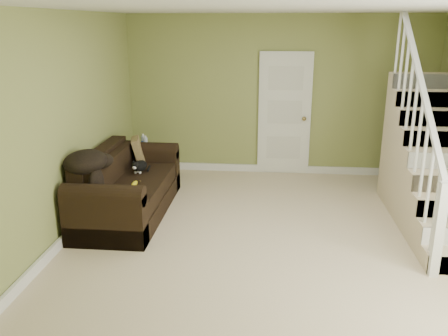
% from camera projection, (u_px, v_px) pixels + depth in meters
% --- Properties ---
extents(floor, '(5.00, 5.50, 0.01)m').
position_uv_depth(floor, '(278.00, 242.00, 5.55)').
color(floor, '#C6B78F').
rests_on(floor, ground).
extents(ceiling, '(5.00, 5.50, 0.01)m').
position_uv_depth(ceiling, '(287.00, 8.00, 4.78)').
color(ceiling, white).
rests_on(ceiling, wall_back).
extents(wall_back, '(5.00, 0.04, 2.60)m').
position_uv_depth(wall_back, '(279.00, 96.00, 7.78)').
color(wall_back, '#87914E').
rests_on(wall_back, floor).
extents(wall_front, '(5.00, 0.04, 2.60)m').
position_uv_depth(wall_front, '(292.00, 248.00, 2.55)').
color(wall_front, '#87914E').
rests_on(wall_front, floor).
extents(wall_left, '(0.04, 5.50, 2.60)m').
position_uv_depth(wall_left, '(62.00, 129.00, 5.40)').
color(wall_left, '#87914E').
rests_on(wall_left, floor).
extents(baseboard_back, '(5.00, 0.04, 0.12)m').
position_uv_depth(baseboard_back, '(277.00, 169.00, 8.11)').
color(baseboard_back, white).
rests_on(baseboard_back, floor).
extents(baseboard_left, '(0.04, 5.50, 0.12)m').
position_uv_depth(baseboard_left, '(74.00, 229.00, 5.76)').
color(baseboard_left, white).
rests_on(baseboard_left, floor).
extents(door, '(0.86, 0.12, 2.02)m').
position_uv_depth(door, '(285.00, 114.00, 7.81)').
color(door, white).
rests_on(door, floor).
extents(staircase, '(1.00, 2.51, 2.82)m').
position_uv_depth(staircase, '(435.00, 170.00, 6.09)').
color(staircase, '#C6B78F').
rests_on(staircase, floor).
extents(sofa, '(0.94, 2.18, 0.86)m').
position_uv_depth(sofa, '(126.00, 190.00, 6.29)').
color(sofa, black).
rests_on(sofa, floor).
extents(side_table, '(0.58, 0.58, 0.79)m').
position_uv_depth(side_table, '(143.00, 167.00, 7.44)').
color(side_table, black).
rests_on(side_table, floor).
extents(cat, '(0.21, 0.45, 0.22)m').
position_uv_depth(cat, '(140.00, 166.00, 6.56)').
color(cat, black).
rests_on(cat, sofa).
extents(banana, '(0.06, 0.21, 0.06)m').
position_uv_depth(banana, '(134.00, 184.00, 6.01)').
color(banana, '#FEF71C').
rests_on(banana, sofa).
extents(throw_pillow, '(0.28, 0.43, 0.40)m').
position_uv_depth(throw_pillow, '(138.00, 151.00, 6.95)').
color(throw_pillow, '#47311C').
rests_on(throw_pillow, sofa).
extents(throw_blanket, '(0.49, 0.64, 0.26)m').
position_uv_depth(throw_blanket, '(85.00, 162.00, 5.57)').
color(throw_blanket, black).
rests_on(throw_blanket, sofa).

